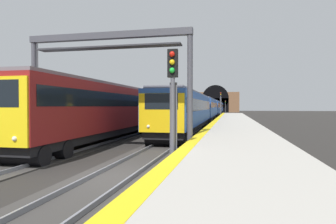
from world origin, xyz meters
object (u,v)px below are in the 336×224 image
(railway_signal_near, at_px, (173,98))
(catenary_mast_near, at_px, (176,102))
(railway_signal_mid, at_px, (221,103))
(catenary_mast_far, at_px, (37,88))
(railway_signal_far, at_px, (225,105))
(overhead_signal_gantry, at_px, (107,61))
(train_main_approaching, at_px, (210,108))
(train_adjacent_platform, at_px, (144,108))

(railway_signal_near, relative_size, catenary_mast_near, 0.65)
(railway_signal_mid, xyz_separation_m, catenary_mast_far, (-40.96, 13.61, 0.86))
(railway_signal_near, xyz_separation_m, catenary_mast_far, (10.57, 13.61, 1.23))
(railway_signal_far, xyz_separation_m, catenary_mast_near, (-30.61, 13.61, 0.80))
(overhead_signal_gantry, relative_size, catenary_mast_near, 1.27)
(train_main_approaching, distance_m, railway_signal_mid, 4.30)
(train_main_approaching, relative_size, railway_signal_far, 17.38)
(railway_signal_far, bearing_deg, railway_signal_near, 0.00)
(railway_signal_far, height_order, overhead_signal_gantry, overhead_signal_gantry)
(railway_signal_mid, bearing_deg, catenary_mast_far, -18.38)
(railway_signal_near, distance_m, railway_signal_far, 103.03)
(catenary_mast_near, bearing_deg, train_adjacent_platform, -172.82)
(railway_signal_mid, bearing_deg, overhead_signal_gantry, -5.22)
(train_main_approaching, xyz_separation_m, catenary_mast_near, (24.60, 11.71, 1.52))
(train_main_approaching, relative_size, catenary_mast_far, 10.57)
(overhead_signal_gantry, bearing_deg, railway_signal_near, -131.35)
(catenary_mast_far, bearing_deg, catenary_mast_near, 0.00)
(overhead_signal_gantry, bearing_deg, train_adjacent_platform, 9.56)
(train_adjacent_platform, height_order, railway_signal_near, railway_signal_near)
(train_main_approaching, bearing_deg, overhead_signal_gantry, -3.41)
(railway_signal_mid, bearing_deg, railway_signal_near, 0.00)
(train_main_approaching, distance_m, overhead_signal_gantry, 44.14)
(train_adjacent_platform, distance_m, catenary_mast_far, 10.50)
(train_adjacent_platform, xyz_separation_m, catenary_mast_near, (54.03, 6.80, 1.36))
(railway_signal_near, relative_size, railway_signal_far, 0.97)
(railway_signal_near, bearing_deg, train_adjacent_platform, -159.68)
(railway_signal_mid, distance_m, catenary_mast_near, 24.93)
(catenary_mast_near, height_order, catenary_mast_far, catenary_mast_far)
(train_adjacent_platform, relative_size, catenary_mast_far, 4.85)
(overhead_signal_gantry, distance_m, catenary_mast_near, 69.22)
(train_adjacent_platform, xyz_separation_m, railway_signal_near, (-18.38, -6.81, 0.49))
(train_main_approaching, height_order, catenary_mast_far, catenary_mast_far)
(railway_signal_far, xyz_separation_m, catenary_mast_far, (-92.45, 13.61, 1.15))
(train_main_approaching, distance_m, railway_signal_near, 47.86)
(catenary_mast_near, distance_m, catenary_mast_far, 61.84)
(railway_signal_near, bearing_deg, railway_signal_far, -180.00)
(train_main_approaching, height_order, catenary_mast_near, catenary_mast_near)
(railway_signal_near, bearing_deg, catenary_mast_near, -169.36)
(train_main_approaching, relative_size, catenary_mast_near, 11.58)
(overhead_signal_gantry, bearing_deg, train_main_approaching, -3.19)
(train_main_approaching, bearing_deg, railway_signal_mid, 152.68)
(railway_signal_near, bearing_deg, catenary_mast_far, -127.85)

